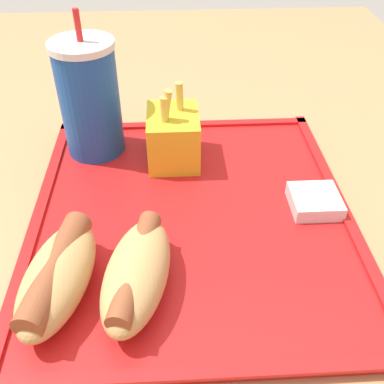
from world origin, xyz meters
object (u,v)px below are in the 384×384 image
at_px(hot_dog_far, 57,275).
at_px(fries_carton, 173,136).
at_px(soda_cup, 90,99).
at_px(sauce_cup_mayo, 316,203).
at_px(hot_dog_near, 137,273).

distance_m(hot_dog_far, fries_carton, 0.23).
bearing_deg(soda_cup, fries_carton, -105.86).
bearing_deg(soda_cup, hot_dog_far, 178.55).
height_order(hot_dog_far, sauce_cup_mayo, hot_dog_far).
distance_m(hot_dog_far, sauce_cup_mayo, 0.28).
relative_size(hot_dog_near, sauce_cup_mayo, 2.64).
relative_size(hot_dog_far, hot_dog_near, 1.00).
bearing_deg(hot_dog_near, sauce_cup_mayo, -61.80).
distance_m(soda_cup, hot_dog_near, 0.25).
xyz_separation_m(hot_dog_far, sauce_cup_mayo, (0.10, -0.26, -0.02)).
xyz_separation_m(hot_dog_near, fries_carton, (0.21, -0.04, 0.01)).
bearing_deg(hot_dog_far, hot_dog_near, -90.00).
distance_m(soda_cup, fries_carton, 0.11).
xyz_separation_m(fries_carton, sauce_cup_mayo, (-0.11, -0.15, -0.02)).
bearing_deg(sauce_cup_mayo, soda_cup, 62.01).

